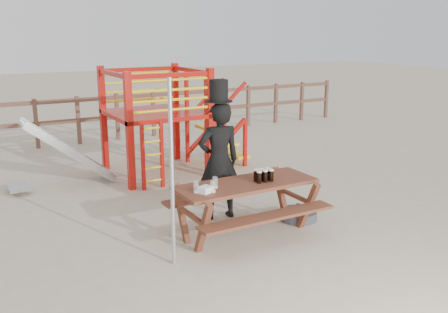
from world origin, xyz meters
TOP-DOWN VIEW (x-y plane):
  - ground at (0.00, 0.00)m, footprint 60.00×60.00m
  - back_fence at (0.00, 7.00)m, footprint 15.09×0.09m
  - playground_fort at (0.12, 3.58)m, footprint 4.71×1.84m
  - picnic_table at (0.10, 0.06)m, footprint 1.97×1.36m
  - man_with_hat at (0.09, 0.82)m, footprint 0.69×0.50m
  - metal_pole at (-1.15, -0.29)m, footprint 0.05×0.05m
  - parasol_base at (1.10, 0.17)m, footprint 0.57×0.57m
  - paper_bag at (-0.59, -0.05)m, footprint 0.22×0.20m
  - stout_pints at (0.33, -0.00)m, footprint 0.26×0.17m
  - empty_glasses at (-0.53, -0.01)m, footprint 0.38×0.22m

SIDE VIEW (x-z plane):
  - ground at x=0.00m, z-range 0.00..0.00m
  - parasol_base at x=1.10m, z-range -0.05..0.19m
  - picnic_table at x=0.10m, z-range 0.10..0.86m
  - back_fence at x=0.00m, z-range 0.14..1.34m
  - paper_bag at x=-0.59m, z-range 0.76..0.84m
  - empty_glasses at x=-0.53m, z-range 0.75..0.90m
  - stout_pints at x=0.33m, z-range 0.76..0.93m
  - man_with_hat at x=0.09m, z-range -0.11..1.99m
  - playground_fort at x=0.12m, z-range 0.02..2.12m
  - metal_pole at x=-1.15m, z-range 0.00..2.27m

